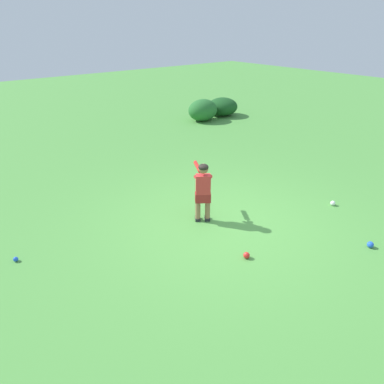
{
  "coord_description": "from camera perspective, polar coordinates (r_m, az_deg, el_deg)",
  "views": [
    {
      "loc": [
        -3.83,
        -3.81,
        3.22
      ],
      "look_at": [
        -0.22,
        0.65,
        0.45
      ],
      "focal_mm": 33.3,
      "sensor_mm": 36.0,
      "label": 1
    }
  ],
  "objects": [
    {
      "name": "shrub_left_background",
      "position": [
        12.86,
        1.74,
        12.98
      ],
      "size": [
        1.1,
        0.89,
        0.75
      ],
      "primitive_type": "ellipsoid",
      "color": "#286B2D",
      "rests_on": "ground"
    },
    {
      "name": "child_batter",
      "position": [
        6.1,
        1.73,
        0.87
      ],
      "size": [
        0.48,
        0.74,
        1.08
      ],
      "color": "#232328",
      "rests_on": "ground"
    },
    {
      "name": "play_ball_by_bucket",
      "position": [
        5.47,
        8.72,
        -9.99
      ],
      "size": [
        0.1,
        0.1,
        0.1
      ],
      "primitive_type": "sphere",
      "color": "red",
      "rests_on": "ground"
    },
    {
      "name": "play_ball_far_left",
      "position": [
        7.37,
        21.63,
        -1.67
      ],
      "size": [
        0.1,
        0.1,
        0.1
      ],
      "primitive_type": "sphere",
      "color": "white",
      "rests_on": "ground"
    },
    {
      "name": "ground_plane",
      "position": [
        6.29,
        5.3,
        -5.14
      ],
      "size": [
        40.0,
        40.0,
        0.0
      ],
      "primitive_type": "plane",
      "color": "#519942"
    },
    {
      "name": "play_ball_behind_batter",
      "position": [
        6.29,
        26.67,
        -7.55
      ],
      "size": [
        0.1,
        0.1,
        0.1
      ],
      "primitive_type": "sphere",
      "color": "blue",
      "rests_on": "ground"
    },
    {
      "name": "shrub_right_background",
      "position": [
        13.67,
        4.91,
        13.46
      ],
      "size": [
        1.15,
        1.08,
        0.66
      ],
      "primitive_type": "ellipsoid",
      "color": "#194C1E",
      "rests_on": "ground"
    },
    {
      "name": "play_ball_midfield",
      "position": [
        5.95,
        -26.4,
        -9.62
      ],
      "size": [
        0.07,
        0.07,
        0.07
      ],
      "primitive_type": "sphere",
      "color": "blue",
      "rests_on": "ground"
    }
  ]
}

